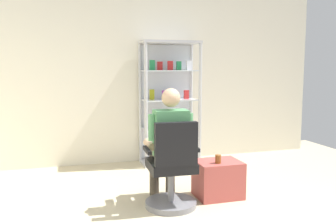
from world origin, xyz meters
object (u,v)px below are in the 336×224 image
object	(u,v)px
seated_shopkeeper	(168,140)
display_cabinet_main	(169,102)
office_chair	(172,173)
storage_crate	(218,179)
tea_glass	(218,159)

from	to	relation	value
seated_shopkeeper	display_cabinet_main	bearing A→B (deg)	73.44
office_chair	storage_crate	size ratio (longest dim) A/B	1.87
office_chair	display_cabinet_main	bearing A→B (deg)	74.63
display_cabinet_main	storage_crate	distance (m)	1.85
storage_crate	display_cabinet_main	bearing A→B (deg)	93.51
display_cabinet_main	tea_glass	world-z (taller)	display_cabinet_main
seated_shopkeeper	tea_glass	size ratio (longest dim) A/B	13.40
display_cabinet_main	tea_glass	xyz separation A→B (m)	(0.06, -1.76, -0.49)
storage_crate	tea_glass	world-z (taller)	tea_glass
storage_crate	tea_glass	size ratio (longest dim) A/B	5.35
storage_crate	tea_glass	bearing A→B (deg)	-115.76
display_cabinet_main	seated_shopkeeper	bearing A→B (deg)	-106.56
display_cabinet_main	seated_shopkeeper	size ratio (longest dim) A/B	1.47
display_cabinet_main	storage_crate	xyz separation A→B (m)	(0.10, -1.68, -0.75)
display_cabinet_main	storage_crate	size ratio (longest dim) A/B	3.69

